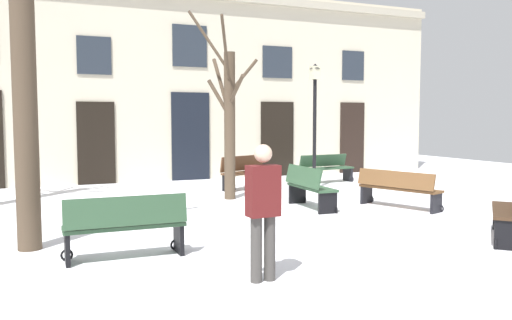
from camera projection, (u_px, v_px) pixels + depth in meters
The scene contains 12 objects.
ground_plane at pixel (284, 219), 10.21m from camera, with size 29.34×29.34×0.00m, color white.
building_facade at pixel (185, 83), 16.64m from camera, with size 18.34×0.60×6.09m.
tree_center at pixel (23, 57), 7.59m from camera, with size 1.57×2.08×5.81m.
tree_left_of_center at pixel (229, 117), 12.57m from camera, with size 1.59×2.03×4.52m.
streetlamp at pixel (315, 112), 14.33m from camera, with size 0.30×0.30×3.45m.
bench_far_corner at pixel (326, 168), 16.01m from camera, with size 1.77×0.70×0.86m.
bench_back_to_back_right at pixel (126, 226), 7.22m from camera, with size 1.70×0.49×0.91m.
bench_by_litter_bin at pixel (247, 172), 14.59m from camera, with size 1.77×1.21×0.92m.
bench_near_lamp at pixel (511, 209), 8.40m from camera, with size 1.50×1.46×0.96m.
bench_facing_shops at pixel (398, 188), 11.37m from camera, with size 1.10×1.91×0.83m.
bench_near_center_tree at pixel (309, 187), 11.35m from camera, with size 0.55×1.61×0.93m.
person_near_bench at pixel (263, 206), 6.21m from camera, with size 0.39×0.24×1.65m.
Camera 1 is at (-4.38, -9.10, 1.95)m, focal length 36.65 mm.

